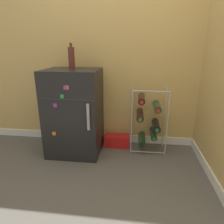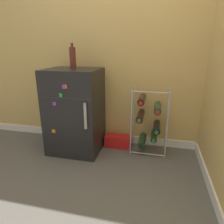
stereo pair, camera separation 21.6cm
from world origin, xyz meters
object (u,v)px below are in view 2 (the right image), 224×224
object	(u,v)px
fridge_top_bottle	(73,58)
mini_fridge	(75,111)
soda_box	(118,141)
wine_rack	(149,121)

from	to	relation	value
fridge_top_bottle	mini_fridge	bearing A→B (deg)	-82.38
soda_box	fridge_top_bottle	size ratio (longest dim) A/B	1.17
wine_rack	fridge_top_bottle	distance (m)	1.04
wine_rack	fridge_top_bottle	world-z (taller)	fridge_top_bottle
mini_fridge	wine_rack	world-z (taller)	mini_fridge
fridge_top_bottle	soda_box	bearing A→B (deg)	16.66
mini_fridge	soda_box	xyz separation A→B (m)	(0.45, 0.17, -0.39)
soda_box	mini_fridge	bearing A→B (deg)	-159.70
soda_box	fridge_top_bottle	distance (m)	1.07
mini_fridge	fridge_top_bottle	distance (m)	0.57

